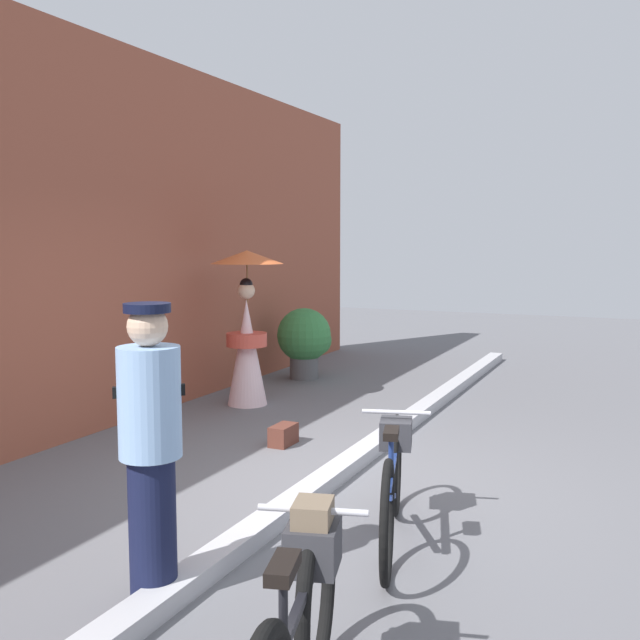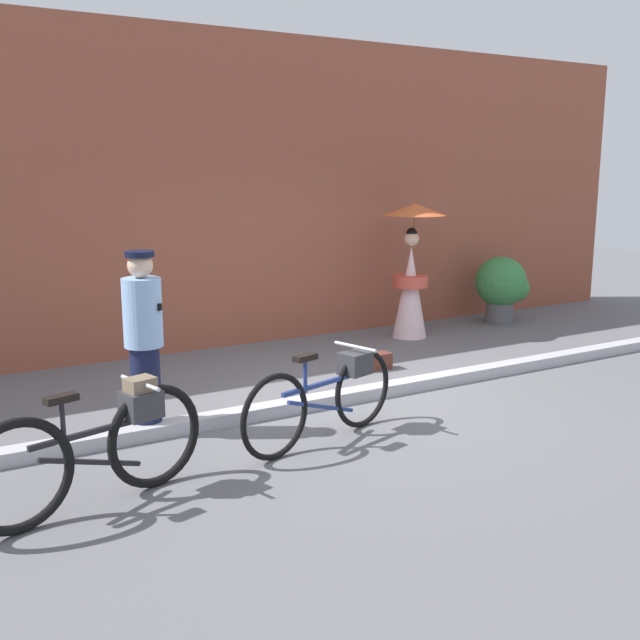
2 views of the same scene
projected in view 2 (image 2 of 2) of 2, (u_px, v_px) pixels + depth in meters
ground_plane at (349, 402)px, 7.56m from camera, size 30.00×30.00×0.00m
building_wall at (225, 192)px, 9.74m from camera, size 14.00×0.40×4.06m
sidewalk_curb at (349, 396)px, 7.55m from camera, size 14.00×0.20×0.12m
bicycle_near_officer at (99, 445)px, 5.15m from camera, size 1.77×0.62×0.86m
bicycle_far_side at (327, 394)px, 6.41m from camera, size 1.76×0.63×0.82m
person_officer at (144, 339)px, 6.47m from camera, size 0.34×0.34×1.64m
person_with_parasol at (412, 268)px, 10.31m from camera, size 0.88×0.88×1.87m
potted_plant_by_door at (503, 285)px, 11.37m from camera, size 0.80×0.78×1.02m
backpack_on_pavement at (377, 361)px, 8.75m from camera, size 0.32×0.18×0.20m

